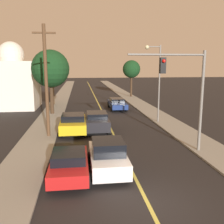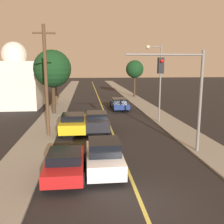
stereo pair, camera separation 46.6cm
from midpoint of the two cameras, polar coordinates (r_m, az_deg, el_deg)
ground_plane at (r=10.38m, az=6.77°, el=-20.00°), size 200.00×200.00×0.00m
road_surface at (r=45.01m, az=-4.41°, el=3.86°), size 8.58×80.00×0.01m
sidewalk_left at (r=45.07m, az=-11.48°, el=3.76°), size 2.50×80.00×0.12m
sidewalk_right at (r=45.62m, az=2.57°, el=4.04°), size 2.50×80.00×0.12m
car_near_lane_front at (r=12.65m, az=-2.04°, el=-10.03°), size 1.87×3.90×1.66m
car_near_lane_second at (r=20.40m, az=-4.16°, el=-2.01°), size 1.92×4.38×1.55m
car_outer_lane_front at (r=12.22m, az=-10.85°, el=-11.47°), size 1.86×3.87×1.34m
car_outer_lane_second at (r=19.93m, az=-9.51°, el=-2.47°), size 2.08×4.37×1.53m
car_far_oncoming at (r=30.26m, az=0.73°, el=1.97°), size 1.93×5.07×1.34m
traffic_signal_mast at (r=15.21m, az=15.63°, el=6.13°), size 4.61×0.42×6.00m
streetlamp_right at (r=22.94m, az=9.45°, el=8.65°), size 1.47×0.36×6.92m
utility_pole_left at (r=18.63m, az=-15.53°, el=7.14°), size 1.60×0.24×7.97m
tree_left_near at (r=34.15m, az=-13.90°, el=7.58°), size 2.49×2.49×4.83m
tree_left_far at (r=27.49m, az=-14.37°, el=9.53°), size 3.96×3.96×6.79m
tree_right_near at (r=41.77m, az=4.15°, el=9.69°), size 2.89×2.89×6.00m
domed_building_left at (r=33.47m, az=-22.06°, el=6.55°), size 5.81×5.81×8.11m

